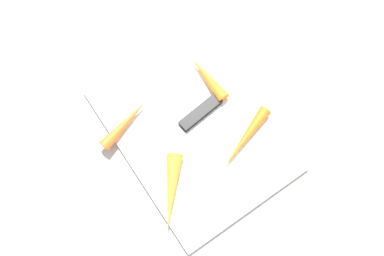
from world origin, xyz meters
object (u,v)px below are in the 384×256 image
at_px(carrot_shortest, 207,77).
at_px(carrot_longest, 245,139).
at_px(carrot_short, 125,123).
at_px(carrot_long, 171,191).
at_px(cutting_board, 192,129).
at_px(knife, 195,117).

height_order(carrot_shortest, carrot_longest, carrot_shortest).
height_order(carrot_shortest, carrot_short, carrot_shortest).
bearing_deg(carrot_short, carrot_longest, -58.35).
bearing_deg(carrot_longest, carrot_long, -18.02).
distance_m(cutting_board, carrot_long, 0.13).
height_order(cutting_board, carrot_long, carrot_long).
relative_size(carrot_shortest, carrot_short, 0.92).
relative_size(cutting_board, carrot_shortest, 3.40).
xyz_separation_m(cutting_board, knife, (0.01, -0.02, 0.01)).
bearing_deg(knife, carrot_longest, 113.02).
height_order(knife, carrot_longest, carrot_longest).
distance_m(knife, carrot_long, 0.14).
distance_m(carrot_short, carrot_long, 0.15).
relative_size(carrot_longest, carrot_long, 1.07).
bearing_deg(carrot_long, carrot_short, -140.55).
height_order(carrot_short, carrot_long, carrot_long).
distance_m(knife, carrot_longest, 0.10).
relative_size(cutting_board, knife, 1.79).
relative_size(carrot_shortest, carrot_longest, 0.78).
bearing_deg(carrot_long, carrot_shortest, 168.26).
distance_m(knife, carrot_short, 0.13).
height_order(carrot_shortest, carrot_long, carrot_long).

